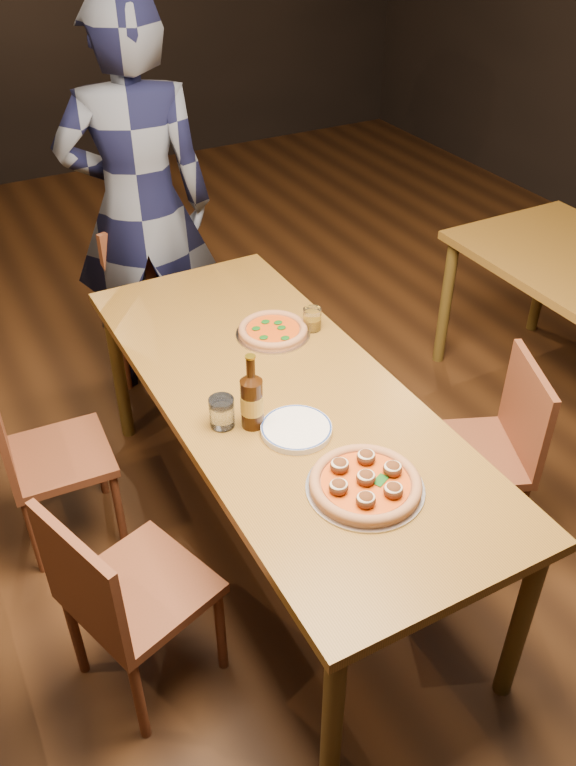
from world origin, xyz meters
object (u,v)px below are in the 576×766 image
table_main (281,408)px  diner (140,209)px  pizza_meatball (365,483)px  pizza_margherita (273,330)px  chair_main_e (471,453)px  amber_glass (312,319)px  plate_stack (296,429)px  chair_end (170,313)px  chair_main_nw (140,588)px  beer_bottle (252,402)px  chair_main_sw (59,455)px  water_glass (222,412)px

table_main → diner: bearing=91.7°
pizza_meatball → pizza_margherita: 0.90m
pizza_meatball → pizza_margherita: pizza_meatball is taller
chair_main_e → amber_glass: size_ratio=9.29×
plate_stack → amber_glass: amber_glass is taller
chair_end → pizza_meatball: chair_end is taller
chair_main_nw → amber_glass: size_ratio=9.38×
chair_end → pizza_margherita: bearing=-96.3°
chair_end → beer_bottle: 1.35m
chair_main_sw → amber_glass: bearing=-94.6°
pizza_meatball → chair_main_e: bearing=20.4°
plate_stack → beer_bottle: bearing=137.4°
chair_main_nw → water_glass: (0.41, 0.24, 0.38)m
chair_main_nw → table_main: bearing=-83.7°
chair_main_sw → chair_main_nw: bearing=-172.0°
chair_main_sw → pizza_meatball: pizza_meatball is taller
table_main → amber_glass: size_ratio=22.19×
chair_main_sw → plate_stack: size_ratio=3.49×
chair_end → plate_stack: (-0.06, -1.39, 0.31)m
table_main → chair_main_e: size_ratio=2.39×
table_main → pizza_meatball: 0.55m
amber_glass → pizza_margherita: bearing=167.0°
chair_main_sw → chair_end: size_ratio=0.90×
table_main → beer_bottle: (-0.17, -0.12, 0.17)m
chair_main_nw → pizza_meatball: 0.78m
pizza_margherita → amber_glass: (0.15, -0.04, 0.03)m
chair_main_e → pizza_meatball: (-0.67, -0.25, 0.36)m
chair_main_e → chair_main_nw: bearing=-66.5°
chair_main_nw → chair_end: chair_end is taller
table_main → chair_main_e: (0.66, -0.30, -0.26)m
plate_stack → chair_main_nw: bearing=-171.3°
table_main → chair_end: (0.00, 1.17, -0.23)m
plate_stack → amber_glass: bearing=55.7°
pizza_meatball → beer_bottle: bearing=110.9°
chair_main_nw → plate_stack: bearing=-100.0°
chair_end → pizza_margherita: (0.14, -0.82, 0.32)m
beer_bottle → plate_stack: bearing=-42.6°
chair_main_e → amber_glass: amber_glass is taller
plate_stack → chair_main_e: bearing=-6.3°
chair_end → amber_glass: chair_end is taller
chair_main_e → pizza_margherita: (-0.52, 0.64, 0.35)m
diner → pizza_meatball: bearing=106.1°
chair_main_sw → beer_bottle: size_ratio=3.03×
chair_main_sw → pizza_margherita: size_ratio=2.80×
chair_main_sw → water_glass: water_glass is taller
chair_main_sw → water_glass: size_ratio=7.74×
chair_end → chair_main_nw: bearing=-130.5°
chair_main_nw → chair_main_sw: chair_main_nw is taller
pizza_meatball → beer_bottle: 0.46m
pizza_meatball → water_glass: water_glass is taller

